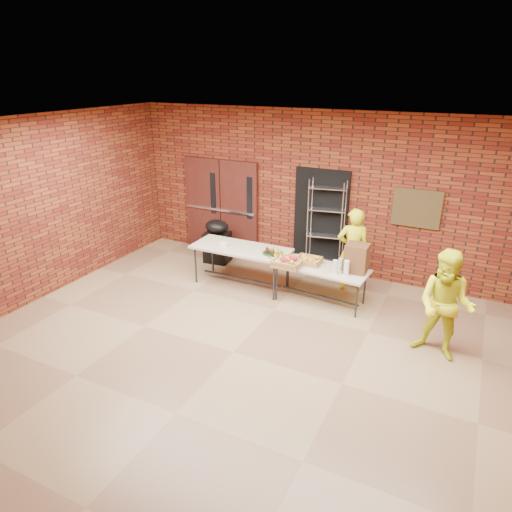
% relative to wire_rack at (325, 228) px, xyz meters
% --- Properties ---
extents(room, '(8.08, 7.08, 3.28)m').
position_rel_wire_rack_xyz_m(room, '(-0.26, -3.32, 0.63)').
color(room, brown).
rests_on(room, ground).
extents(double_doors, '(1.78, 0.12, 2.10)m').
position_rel_wire_rack_xyz_m(double_doors, '(-2.45, 0.12, 0.09)').
color(double_doors, '#3F1912').
rests_on(double_doors, room).
extents(dark_doorway, '(1.10, 0.06, 2.10)m').
position_rel_wire_rack_xyz_m(dark_doorway, '(-0.16, 0.14, 0.08)').
color(dark_doorway, black).
rests_on(dark_doorway, room).
extents(bronze_plaque, '(0.85, 0.04, 0.70)m').
position_rel_wire_rack_xyz_m(bronze_plaque, '(1.64, 0.13, 0.58)').
color(bronze_plaque, '#45351B').
rests_on(bronze_plaque, room).
extents(wire_rack, '(0.74, 0.37, 1.93)m').
position_rel_wire_rack_xyz_m(wire_rack, '(0.00, 0.00, 0.00)').
color(wire_rack, '#B7B8BF').
rests_on(wire_rack, room).
extents(table_left, '(1.87, 0.79, 0.77)m').
position_rel_wire_rack_xyz_m(table_left, '(-1.24, -1.24, -0.26)').
color(table_left, '#B8A78D').
rests_on(table_left, room).
extents(table_right, '(1.69, 0.81, 0.67)m').
position_rel_wire_rack_xyz_m(table_right, '(0.35, -1.23, -0.35)').
color(table_right, '#B8A78D').
rests_on(table_right, room).
extents(basket_bananas, '(0.43, 0.33, 0.13)m').
position_rel_wire_rack_xyz_m(basket_bananas, '(-0.33, -1.34, -0.23)').
color(basket_bananas, '#AD7B45').
rests_on(basket_bananas, table_right).
extents(basket_oranges, '(0.44, 0.34, 0.14)m').
position_rel_wire_rack_xyz_m(basket_oranges, '(0.09, -1.18, -0.23)').
color(basket_oranges, '#AD7B45').
rests_on(basket_oranges, table_right).
extents(basket_apples, '(0.49, 0.38, 0.15)m').
position_rel_wire_rack_xyz_m(basket_apples, '(-0.20, -1.46, -0.22)').
color(basket_apples, '#AD7B45').
rests_on(basket_apples, table_right).
extents(muffin_tray, '(0.37, 0.37, 0.09)m').
position_rel_wire_rack_xyz_m(muffin_tray, '(-0.59, -1.24, -0.16)').
color(muffin_tray, '#124314').
rests_on(muffin_tray, table_left).
extents(napkin_box, '(0.16, 0.11, 0.05)m').
position_rel_wire_rack_xyz_m(napkin_box, '(-1.58, -1.27, -0.17)').
color(napkin_box, silver).
rests_on(napkin_box, table_left).
extents(coffee_dispenser, '(0.37, 0.33, 0.49)m').
position_rel_wire_rack_xyz_m(coffee_dispenser, '(0.93, -1.14, -0.05)').
color(coffee_dispenser, '#51391B').
rests_on(coffee_dispenser, table_right).
extents(cup_stack_front, '(0.08, 0.08, 0.24)m').
position_rel_wire_rack_xyz_m(cup_stack_front, '(0.64, -1.39, -0.17)').
color(cup_stack_front, silver).
rests_on(cup_stack_front, table_right).
extents(cup_stack_mid, '(0.09, 0.09, 0.27)m').
position_rel_wire_rack_xyz_m(cup_stack_mid, '(0.83, -1.37, -0.16)').
color(cup_stack_mid, silver).
rests_on(cup_stack_mid, table_right).
extents(cup_stack_back, '(0.07, 0.07, 0.22)m').
position_rel_wire_rack_xyz_m(cup_stack_back, '(0.68, -1.21, -0.18)').
color(cup_stack_back, silver).
rests_on(cup_stack_back, table_right).
extents(covered_grill, '(0.56, 0.48, 0.94)m').
position_rel_wire_rack_xyz_m(covered_grill, '(-2.25, -0.44, -0.50)').
color(covered_grill, black).
rests_on(covered_grill, room).
extents(volunteer_woman, '(0.69, 0.58, 1.59)m').
position_rel_wire_rack_xyz_m(volunteer_woman, '(0.70, -0.50, -0.17)').
color(volunteer_woman, yellow).
rests_on(volunteer_woman, room).
extents(volunteer_man, '(0.91, 0.77, 1.63)m').
position_rel_wire_rack_xyz_m(volunteer_man, '(2.44, -2.05, -0.15)').
color(volunteer_man, yellow).
rests_on(volunteer_man, room).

